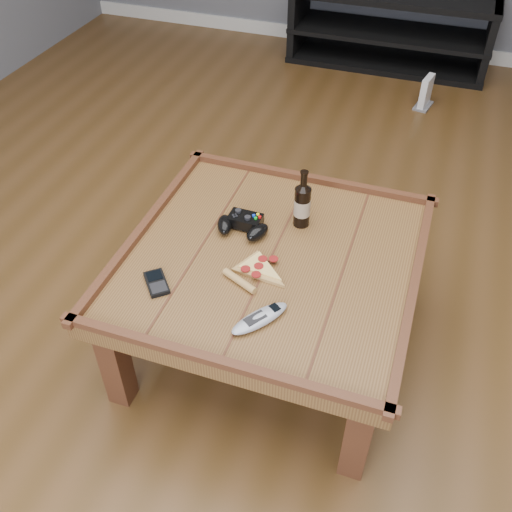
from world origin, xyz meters
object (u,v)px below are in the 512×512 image
(media_console, at_px, (390,30))
(game_console, at_px, (426,93))
(remote_control, at_px, (260,318))
(coffee_table, at_px, (271,269))
(beer_bottle, at_px, (302,204))
(pizza_slice, at_px, (256,270))
(smartphone, at_px, (157,283))
(game_controller, at_px, (243,225))

(media_console, xyz_separation_m, game_console, (0.35, -0.58, -0.15))
(media_console, distance_m, remote_control, 3.05)
(coffee_table, bearing_deg, game_console, 80.95)
(media_console, height_order, beer_bottle, beer_bottle)
(coffee_table, distance_m, pizza_slice, 0.12)
(media_console, distance_m, game_console, 0.69)
(smartphone, bearing_deg, game_console, 34.69)
(beer_bottle, relative_size, game_console, 1.13)
(smartphone, xyz_separation_m, remote_control, (0.37, -0.04, 0.01))
(smartphone, relative_size, game_console, 0.64)
(beer_bottle, xyz_separation_m, smartphone, (-0.36, -0.46, -0.08))
(game_controller, xyz_separation_m, smartphone, (-0.17, -0.35, -0.02))
(game_controller, distance_m, game_console, 2.16)
(beer_bottle, height_order, smartphone, beer_bottle)
(beer_bottle, bearing_deg, coffee_table, -103.24)
(beer_bottle, bearing_deg, game_controller, -150.55)
(beer_bottle, xyz_separation_m, game_console, (0.30, 1.96, -0.45))
(media_console, xyz_separation_m, game_controller, (-0.14, -2.65, 0.23))
(media_console, bearing_deg, game_console, -59.29)
(beer_bottle, relative_size, smartphone, 1.76)
(coffee_table, bearing_deg, media_console, 90.00)
(remote_control, distance_m, game_console, 2.51)
(beer_bottle, height_order, remote_control, beer_bottle)
(smartphone, bearing_deg, media_console, 43.95)
(media_console, xyz_separation_m, beer_bottle, (0.05, -2.54, 0.30))
(media_console, height_order, game_console, media_console)
(beer_bottle, xyz_separation_m, remote_control, (0.01, -0.50, -0.08))
(beer_bottle, bearing_deg, game_console, 81.40)
(pizza_slice, xyz_separation_m, remote_control, (0.08, -0.20, 0.01))
(coffee_table, relative_size, beer_bottle, 4.48)
(remote_control, bearing_deg, beer_bottle, 126.01)
(coffee_table, distance_m, remote_control, 0.31)
(coffee_table, height_order, smartphone, coffee_table)
(game_controller, relative_size, pizza_slice, 0.75)
(media_console, relative_size, smartphone, 10.71)
(pizza_slice, relative_size, remote_control, 1.39)
(media_console, height_order, smartphone, media_console)
(pizza_slice, height_order, smartphone, pizza_slice)
(game_controller, bearing_deg, game_console, 77.90)
(media_console, distance_m, beer_bottle, 2.56)
(beer_bottle, distance_m, remote_control, 0.51)
(coffee_table, xyz_separation_m, game_controller, (-0.14, 0.10, 0.09))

